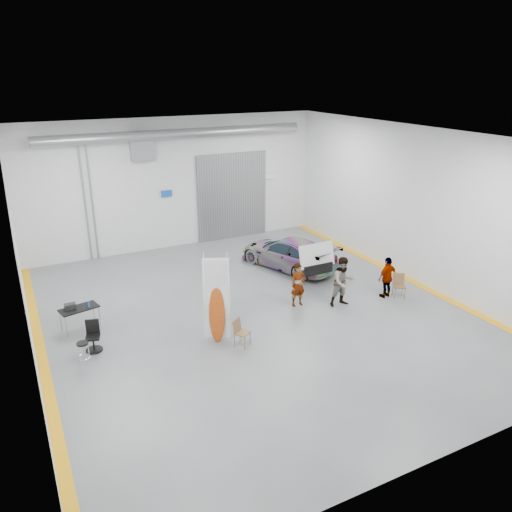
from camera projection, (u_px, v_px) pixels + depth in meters
name	position (u px, v px, depth m)	size (l,w,h in m)	color
ground	(254.00, 313.00, 17.31)	(16.00, 16.00, 0.00)	slate
room_shell	(232.00, 184.00, 17.83)	(14.02, 16.18, 6.01)	silver
sedan_car	(288.00, 253.00, 21.08)	(1.82, 4.47, 1.30)	silver
person_a	(298.00, 285.00, 17.61)	(0.58, 0.38, 1.59)	#89644A
person_b	(343.00, 282.00, 17.58)	(0.89, 0.68, 1.82)	slate
person_c	(387.00, 277.00, 18.28)	(0.91, 0.37, 1.57)	#AA6C38
surfboard_display	(220.00, 306.00, 15.16)	(0.77, 0.46, 2.91)	white
folding_chair_near	(242.00, 338.00, 15.19)	(0.56, 0.61, 0.86)	brown
folding_chair_far	(399.00, 290.00, 18.41)	(0.56, 0.60, 0.88)	brown
shop_stool	(84.00, 353.00, 14.22)	(0.35, 0.35, 0.69)	black
work_table	(77.00, 308.00, 15.98)	(1.30, 0.84, 0.97)	gray
office_chair	(93.00, 338.00, 14.89)	(0.51, 0.53, 0.94)	black
trunk_lid	(315.00, 253.00, 19.18)	(1.51, 0.92, 0.04)	silver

